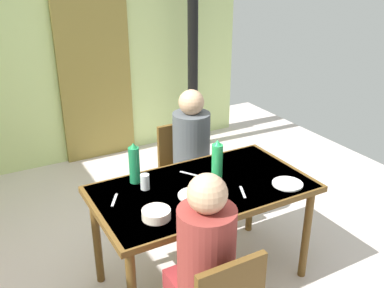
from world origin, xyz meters
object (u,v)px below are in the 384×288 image
(chair_far_diner, at_px, (184,168))
(water_bottle_green_near, at_px, (134,164))
(dining_table, at_px, (203,197))
(serving_bowl_center, at_px, (156,214))
(water_bottle_green_far, at_px, (217,160))
(person_near_diner, at_px, (205,250))
(person_far_diner, at_px, (192,143))

(chair_far_diner, height_order, water_bottle_green_near, water_bottle_green_near)
(dining_table, bearing_deg, serving_bowl_center, -155.81)
(dining_table, distance_m, serving_bowl_center, 0.48)
(water_bottle_green_far, bearing_deg, chair_far_diner, 81.15)
(serving_bowl_center, bearing_deg, dining_table, 24.19)
(person_near_diner, xyz_separation_m, person_far_diner, (0.61, 1.23, 0.00))
(water_bottle_green_near, distance_m, water_bottle_green_far, 0.56)
(chair_far_diner, relative_size, serving_bowl_center, 5.12)
(dining_table, height_order, person_far_diner, person_far_diner)
(person_far_diner, distance_m, water_bottle_green_far, 0.56)
(person_far_diner, xyz_separation_m, serving_bowl_center, (-0.69, -0.81, 0.00))
(person_far_diner, relative_size, water_bottle_green_far, 2.82)
(chair_far_diner, bearing_deg, water_bottle_green_near, 37.18)
(person_far_diner, height_order, water_bottle_green_far, person_far_diner)
(water_bottle_green_near, xyz_separation_m, serving_bowl_center, (-0.06, -0.47, -0.11))
(chair_far_diner, relative_size, person_far_diner, 1.13)
(dining_table, height_order, person_near_diner, person_near_diner)
(chair_far_diner, distance_m, water_bottle_green_near, 0.88)
(person_near_diner, height_order, water_bottle_green_near, person_near_diner)
(water_bottle_green_near, height_order, water_bottle_green_far, water_bottle_green_near)
(person_near_diner, bearing_deg, water_bottle_green_near, 91.11)
(water_bottle_green_near, bearing_deg, person_near_diner, -88.89)
(chair_far_diner, height_order, serving_bowl_center, chair_far_diner)
(water_bottle_green_far, bearing_deg, person_near_diner, -126.07)
(water_bottle_green_near, bearing_deg, water_bottle_green_far, -20.75)
(dining_table, xyz_separation_m, person_near_diner, (-0.35, -0.62, 0.10))
(dining_table, bearing_deg, person_near_diner, -119.59)
(person_far_diner, bearing_deg, dining_table, 67.06)
(dining_table, distance_m, water_bottle_green_far, 0.27)
(water_bottle_green_near, xyz_separation_m, water_bottle_green_far, (0.52, -0.20, -0.01))
(dining_table, relative_size, person_near_diner, 1.88)
(water_bottle_green_near, distance_m, serving_bowl_center, 0.48)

